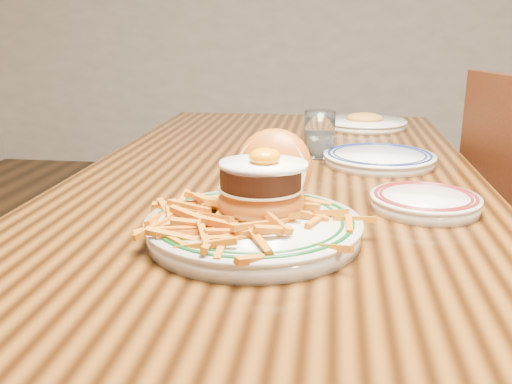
# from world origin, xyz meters

# --- Properties ---
(table) EXTENTS (0.85, 1.60, 0.75)m
(table) POSITION_xyz_m (0.00, 0.00, 0.66)
(table) COLOR black
(table) RESTS_ON floor
(main_plate) EXTENTS (0.32, 0.33, 0.15)m
(main_plate) POSITION_xyz_m (0.00, -0.38, 0.79)
(main_plate) COLOR silver
(main_plate) RESTS_ON table
(side_plate) EXTENTS (0.18, 0.18, 0.03)m
(side_plate) POSITION_xyz_m (0.27, -0.22, 0.77)
(side_plate) COLOR silver
(side_plate) RESTS_ON table
(rear_plate) EXTENTS (0.25, 0.25, 0.03)m
(rear_plate) POSITION_xyz_m (0.22, 0.10, 0.77)
(rear_plate) COLOR silver
(rear_plate) RESTS_ON table
(water_glass) EXTENTS (0.07, 0.07, 0.11)m
(water_glass) POSITION_xyz_m (0.08, 0.16, 0.80)
(water_glass) COLOR white
(water_glass) RESTS_ON table
(far_plate) EXTENTS (0.25, 0.25, 0.05)m
(far_plate) POSITION_xyz_m (0.21, 0.57, 0.77)
(far_plate) COLOR silver
(far_plate) RESTS_ON table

